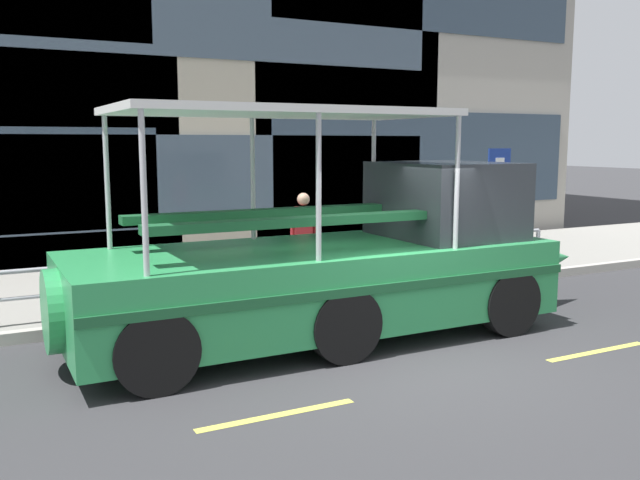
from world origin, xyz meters
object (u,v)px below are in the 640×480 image
at_px(pedestrian_near_bow, 419,221).
at_px(duck_tour_boat, 348,263).
at_px(parking_sign, 498,186).
at_px(pedestrian_mid_left, 304,229).

bearing_deg(pedestrian_near_bow, duck_tour_boat, -137.97).
distance_m(parking_sign, pedestrian_mid_left, 4.69).
xyz_separation_m(duck_tour_boat, pedestrian_near_bow, (3.58, 3.23, 0.10)).
distance_m(parking_sign, duck_tour_boat, 6.00).
xyz_separation_m(parking_sign, duck_tour_boat, (-5.28, -2.72, -0.83)).
bearing_deg(pedestrian_near_bow, parking_sign, -16.68).
xyz_separation_m(parking_sign, pedestrian_mid_left, (-4.64, 0.10, -0.68)).
bearing_deg(duck_tour_boat, parking_sign, 27.23).
relative_size(pedestrian_near_bow, pedestrian_mid_left, 0.95).
xyz_separation_m(parking_sign, pedestrian_near_bow, (-1.70, 0.51, -0.73)).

